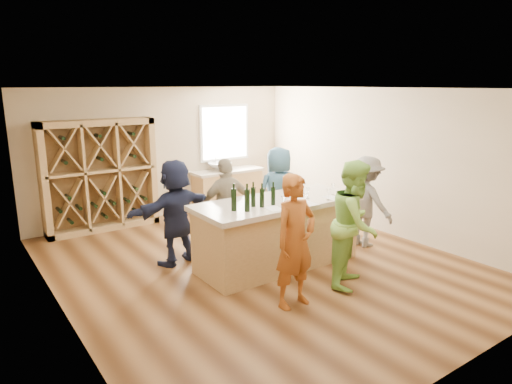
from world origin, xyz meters
TOP-DOWN VIEW (x-y plane):
  - floor at (0.00, 0.00)m, footprint 6.00×7.00m
  - ceiling at (0.00, 0.00)m, footprint 6.00×7.00m
  - wall_back at (0.00, 3.55)m, footprint 6.00×0.10m
  - wall_front at (0.00, -3.55)m, footprint 6.00×0.10m
  - wall_left at (-3.05, 0.00)m, footprint 0.10×7.00m
  - wall_right at (3.05, 0.00)m, footprint 0.10×7.00m
  - window_frame at (1.50, 3.47)m, footprint 1.30×0.06m
  - window_pane at (1.50, 3.44)m, footprint 1.18×0.01m
  - wine_rack at (-1.50, 3.27)m, footprint 2.20×0.45m
  - back_counter_base at (1.40, 3.20)m, footprint 1.60×0.58m
  - back_counter_top at (1.40, 3.20)m, footprint 1.70×0.62m
  - sink at (1.20, 3.20)m, footprint 0.54×0.54m
  - faucet at (1.20, 3.38)m, footprint 0.02×0.02m
  - tasting_counter_base at (0.23, -0.21)m, footprint 2.60×1.00m
  - tasting_counter_top at (0.23, -0.21)m, footprint 2.72×1.12m
  - wine_bottle_a at (-0.66, -0.33)m, footprint 0.10×0.10m
  - wine_bottle_b at (-0.52, -0.46)m, footprint 0.08×0.08m
  - wine_bottle_c at (-0.30, -0.30)m, footprint 0.09×0.09m
  - wine_bottle_d at (-0.21, -0.40)m, footprint 0.07×0.07m
  - wine_bottle_e at (-0.00, -0.39)m, footprint 0.08×0.08m
  - wine_glass_a at (-0.01, -0.65)m, footprint 0.09×0.09m
  - wine_glass_b at (0.39, -0.69)m, footprint 0.09×0.09m
  - wine_glass_c at (0.88, -0.67)m, footprint 0.08×0.08m
  - wine_glass_d at (0.69, -0.40)m, footprint 0.07×0.07m
  - wine_glass_e at (1.19, -0.46)m, footprint 0.09×0.09m
  - tasting_menu_a at (-0.12, -0.58)m, footprint 0.24×0.31m
  - tasting_menu_b at (0.48, -0.64)m, footprint 0.24×0.31m
  - tasting_menu_c at (1.05, -0.59)m, footprint 0.23×0.31m
  - person_near_left at (-0.43, -1.44)m, footprint 0.67×0.51m
  - person_near_right at (0.69, -1.42)m, footprint 1.02×0.88m
  - person_server at (2.08, -0.40)m, footprint 0.59×1.10m
  - person_far_mid at (-0.15, 0.71)m, footprint 1.01×0.57m
  - person_far_right at (1.05, 0.82)m, footprint 0.95×0.73m
  - person_far_left at (-1.05, 0.82)m, footprint 1.68×0.92m
  - wine_bottle_f at (0.28, -0.51)m, footprint 0.07×0.07m

SIDE VIEW (x-z plane):
  - floor at x=0.00m, z-range -0.10..0.00m
  - back_counter_base at x=1.40m, z-range 0.00..0.86m
  - tasting_counter_base at x=0.23m, z-range 0.00..1.00m
  - person_server at x=2.08m, z-range 0.00..1.64m
  - person_far_mid at x=-0.15m, z-range 0.00..1.66m
  - person_far_left at x=-1.05m, z-range 0.00..1.72m
  - person_far_right at x=1.05m, z-range 0.00..1.74m
  - person_near_left at x=-0.43m, z-range 0.00..1.77m
  - back_counter_top at x=1.40m, z-range 0.86..0.92m
  - person_near_right at x=0.69m, z-range 0.00..1.84m
  - sink at x=1.20m, z-range 0.92..1.11m
  - tasting_counter_top at x=0.23m, z-range 1.00..1.08m
  - faucet at x=1.20m, z-range 0.92..1.22m
  - tasting_menu_a at x=-0.12m, z-range 1.08..1.08m
  - tasting_menu_b at x=0.48m, z-range 1.08..1.08m
  - tasting_menu_c at x=1.05m, z-range 1.08..1.08m
  - wine_rack at x=-1.50m, z-range 0.00..2.20m
  - wine_glass_d at x=0.69m, z-range 1.08..1.25m
  - wine_glass_c at x=0.88m, z-range 1.08..1.25m
  - wine_glass_a at x=-0.01m, z-range 1.08..1.26m
  - wine_glass_b at x=0.39m, z-range 1.08..1.27m
  - wine_glass_e at x=1.19m, z-range 1.08..1.27m
  - wine_bottle_e at x=0.00m, z-range 1.08..1.36m
  - wine_bottle_d at x=-0.21m, z-range 1.08..1.36m
  - wine_bottle_c at x=-0.30m, z-range 1.08..1.38m
  - wine_bottle_f at x=0.28m, z-range 1.08..1.38m
  - wine_bottle_a at x=-0.66m, z-range 1.08..1.41m
  - wine_bottle_b at x=-0.52m, z-range 1.08..1.41m
  - wall_back at x=0.00m, z-range 0.00..2.80m
  - wall_front at x=0.00m, z-range 0.00..2.80m
  - wall_left at x=-3.05m, z-range 0.00..2.80m
  - wall_right at x=3.05m, z-range 0.00..2.80m
  - window_frame at x=1.50m, z-range 1.10..2.40m
  - window_pane at x=1.50m, z-range 1.16..2.34m
  - ceiling at x=0.00m, z-range 2.80..2.90m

